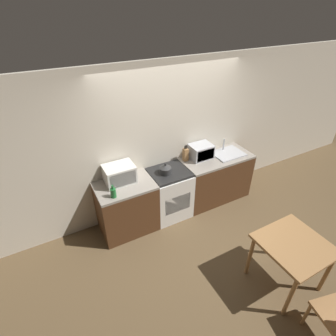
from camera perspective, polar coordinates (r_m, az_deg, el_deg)
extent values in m
plane|color=brown|center=(4.59, 6.28, -13.30)|extent=(16.00, 16.00, 0.00)
cube|color=beige|center=(4.46, 0.48, 6.34)|extent=(10.00, 0.06, 2.60)
cube|color=#4C2D19|center=(4.37, -8.92, -8.61)|extent=(0.90, 0.62, 0.86)
cube|color=gray|center=(4.09, -9.45, -3.88)|extent=(0.90, 0.62, 0.04)
cube|color=#4C2D19|center=(5.05, 10.12, -2.26)|extent=(1.31, 0.62, 0.86)
cube|color=gray|center=(4.81, 10.63, 2.13)|extent=(1.31, 0.62, 0.04)
cube|color=silver|center=(4.60, 0.24, -5.65)|extent=(0.66, 0.62, 0.86)
cube|color=black|center=(4.33, 0.25, -0.99)|extent=(0.63, 0.57, 0.04)
cube|color=black|center=(4.40, 2.13, -7.79)|extent=(0.47, 0.02, 0.32)
cylinder|color=#2D2D2D|center=(4.25, -0.57, -0.53)|extent=(0.20, 0.20, 0.11)
cone|color=#2D2D2D|center=(4.21, -0.58, 0.37)|extent=(0.19, 0.19, 0.05)
sphere|color=black|center=(4.19, -0.58, 0.78)|extent=(0.04, 0.04, 0.04)
cube|color=silver|center=(4.08, -10.52, -1.26)|extent=(0.46, 0.35, 0.29)
cube|color=black|center=(3.95, -9.72, -2.47)|extent=(0.40, 0.01, 0.23)
cylinder|color=#1E662D|center=(3.83, -11.82, -5.32)|extent=(0.08, 0.08, 0.14)
cylinder|color=#1E662D|center=(3.77, -11.99, -4.12)|extent=(0.03, 0.03, 0.06)
cube|color=#9E7042|center=(4.57, 3.84, 2.90)|extent=(0.08, 0.08, 0.23)
cylinder|color=black|center=(4.49, 3.68, 4.48)|extent=(0.01, 0.01, 0.07)
cylinder|color=black|center=(4.50, 3.91, 4.54)|extent=(0.01, 0.01, 0.07)
cylinder|color=black|center=(4.51, 4.13, 4.60)|extent=(0.01, 0.01, 0.07)
cube|color=#ADAFB5|center=(4.68, 7.15, 3.62)|extent=(0.39, 0.31, 0.25)
cube|color=black|center=(4.57, 8.20, 2.80)|extent=(0.35, 0.01, 0.20)
cube|color=#ADAFB5|center=(4.94, 12.94, 3.11)|extent=(0.55, 0.43, 0.02)
cylinder|color=#ADAFB5|center=(4.98, 12.03, 5.07)|extent=(0.03, 0.03, 0.22)
cube|color=#9E7042|center=(3.73, 25.89, -14.78)|extent=(0.80, 0.79, 0.04)
cylinder|color=#9E7042|center=(3.71, 25.04, -24.11)|extent=(0.05, 0.05, 0.72)
cylinder|color=#9E7042|center=(4.13, 31.31, -18.95)|extent=(0.05, 0.05, 0.72)
cylinder|color=#9E7042|center=(3.92, 17.44, -17.76)|extent=(0.05, 0.05, 0.72)
cylinder|color=#9E7042|center=(4.32, 24.12, -13.68)|extent=(0.05, 0.05, 0.72)
cylinder|color=#9E7042|center=(3.84, 27.93, -26.27)|extent=(0.04, 0.04, 0.44)
cylinder|color=#9E7042|center=(4.03, 32.03, -24.15)|extent=(0.04, 0.04, 0.44)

